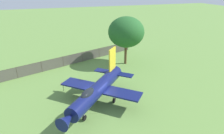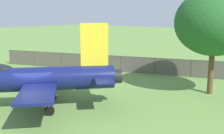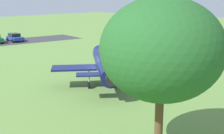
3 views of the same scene
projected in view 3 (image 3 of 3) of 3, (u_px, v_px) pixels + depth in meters
ground_plane at (105, 84)px, 27.63m from camera, size 200.00×200.00×0.00m
display_jet at (104, 62)px, 27.50m from camera, size 10.75×10.04×5.52m
shade_tree at (162, 50)px, 13.99m from camera, size 5.86×5.85×7.95m
palm_tree at (133, 33)px, 40.56m from camera, size 3.67×3.68×6.24m
info_plaque at (165, 76)px, 27.21m from camera, size 0.65×0.72×1.14m
parked_car_blue at (15, 37)px, 54.65m from camera, size 4.41×2.68×1.46m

